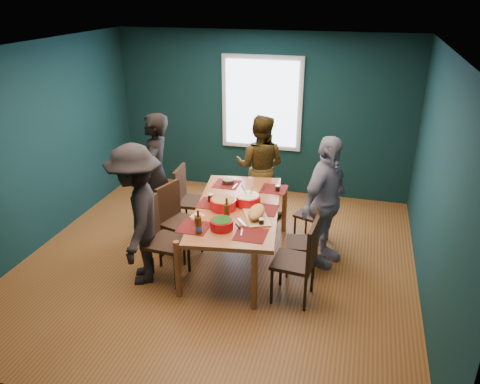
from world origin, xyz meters
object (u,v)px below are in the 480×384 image
object	(u,v)px
chair_left_near	(158,234)
dining_table	(237,212)
cutting_board	(256,213)
chair_right_mid	(309,238)
person_far_left	(156,176)
chair_left_mid	(175,214)
person_back	(260,167)
bowl_salad	(223,203)
chair_right_near	(302,256)
person_right	(325,202)
bowl_dumpling	(248,199)
bowl_herbs	(222,224)
chair_left_far	(188,195)
person_near_left	(137,215)
chair_right_far	(318,210)

from	to	relation	value
chair_left_near	dining_table	bearing A→B (deg)	39.24
cutting_board	chair_right_mid	bearing A→B (deg)	-6.39
dining_table	cutting_board	world-z (taller)	cutting_board
dining_table	person_far_left	xyz separation A→B (m)	(-1.30, 0.43, 0.19)
dining_table	chair_left_mid	distance (m)	0.86
person_back	bowl_salad	size ratio (longest dim) A/B	4.93
chair_right_mid	person_back	xyz separation A→B (m)	(-0.94, 1.44, 0.32)
chair_right_near	cutting_board	bearing A→B (deg)	152.55
dining_table	person_right	distance (m)	1.11
bowl_dumpling	bowl_herbs	size ratio (longest dim) A/B	1.21
chair_left_near	chair_left_far	bearing A→B (deg)	96.53
dining_table	chair_right_near	xyz separation A→B (m)	(0.92, -0.64, -0.13)
person_near_left	bowl_salad	bearing A→B (deg)	104.62
person_right	bowl_dumpling	size ratio (longest dim) A/B	5.24
bowl_salad	cutting_board	distance (m)	0.48
person_right	cutting_board	size ratio (longest dim) A/B	2.62
bowl_salad	chair_left_near	bearing A→B (deg)	-142.29
dining_table	chair_right_far	bearing A→B (deg)	27.80
chair_left_far	chair_left_near	world-z (taller)	chair_left_near
person_right	chair_left_far	bearing A→B (deg)	102.87
person_right	bowl_salad	xyz separation A→B (m)	(-1.22, -0.35, -0.01)
chair_right_near	bowl_dumpling	distance (m)	1.12
chair_left_near	person_far_left	xyz separation A→B (m)	(-0.48, 1.04, 0.29)
chair_left_far	chair_right_mid	size ratio (longest dim) A/B	1.17
chair_right_mid	person_far_left	size ratio (longest dim) A/B	0.47
chair_left_mid	person_near_left	distance (m)	0.77
person_back	person_near_left	bearing A→B (deg)	66.78
chair_right_far	person_far_left	size ratio (longest dim) A/B	0.50
chair_right_mid	person_near_left	world-z (taller)	person_near_left
dining_table	person_near_left	bearing A→B (deg)	-153.71
cutting_board	bowl_dumpling	bearing A→B (deg)	95.44
chair_left_mid	chair_right_near	xyz separation A→B (m)	(1.77, -0.61, 0.01)
chair_left_mid	person_back	xyz separation A→B (m)	(0.82, 1.42, 0.23)
bowl_herbs	cutting_board	distance (m)	0.49
chair_right_mid	chair_right_near	distance (m)	0.60
person_right	chair_left_near	bearing A→B (deg)	137.39
dining_table	chair_left_near	xyz separation A→B (m)	(-0.82, -0.61, -0.11)
dining_table	chair_left_far	xyz separation A→B (m)	(-0.91, 0.60, -0.13)
bowl_dumpling	person_near_left	bearing A→B (deg)	-144.63
dining_table	cutting_board	xyz separation A→B (m)	(0.30, -0.24, 0.14)
chair_left_near	chair_right_mid	distance (m)	1.83
bowl_herbs	bowl_dumpling	bearing A→B (deg)	79.49
bowl_salad	bowl_herbs	size ratio (longest dim) A/B	1.21
chair_left_far	person_near_left	bearing A→B (deg)	-98.41
person_near_left	dining_table	bearing A→B (deg)	104.27
person_right	person_near_left	size ratio (longest dim) A/B	0.99
chair_left_near	cutting_board	size ratio (longest dim) A/B	1.57
person_back	bowl_herbs	xyz separation A→B (m)	(0.00, -2.00, 0.03)
chair_left_far	bowl_salad	size ratio (longest dim) A/B	3.02
chair_left_far	chair_left_near	xyz separation A→B (m)	(0.09, -1.21, 0.02)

